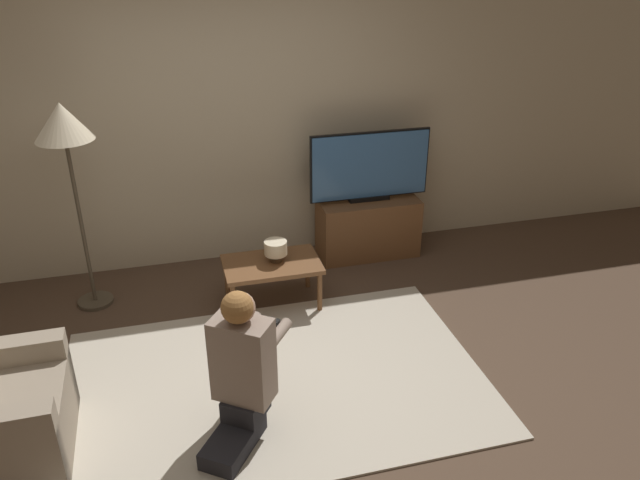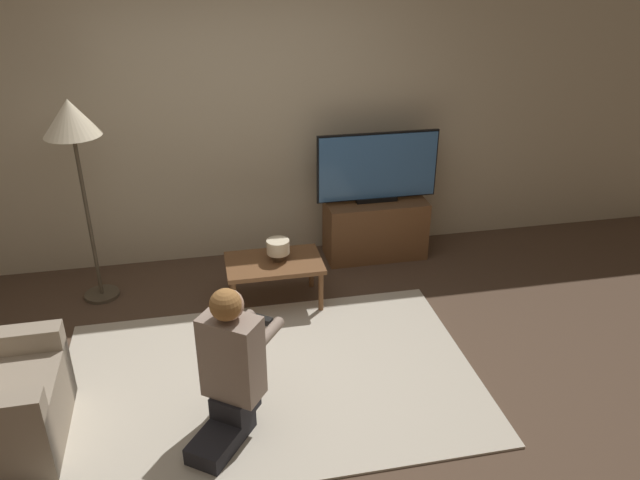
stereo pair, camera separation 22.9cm
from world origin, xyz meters
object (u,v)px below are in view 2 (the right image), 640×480
Objects in this scene: tv at (378,167)px; floor_lamp at (72,129)px; coffee_table at (274,266)px; table_lamp at (278,248)px; person_kneeling at (231,365)px.

floor_lamp reaches higher than tv.
floor_lamp is at bearing 164.36° from coffee_table.
table_lamp is at bearing -14.55° from floor_lamp.
floor_lamp is 1.70× the size of person_kneeling.
person_kneeling is at bearing -61.55° from floor_lamp.
floor_lamp is (-1.40, 0.39, 1.08)m from coffee_table.
table_lamp is (1.44, -0.37, -0.94)m from floor_lamp.
floor_lamp is at bearing -173.84° from tv.
tv is 2.50m from floor_lamp.
tv is at bearing -89.96° from person_kneeling.
floor_lamp reaches higher than table_lamp.
coffee_table is 0.15m from table_lamp.
tv is 1.32m from coffee_table.
floor_lamp reaches higher than coffee_table.
coffee_table is at bearing -147.48° from tv.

